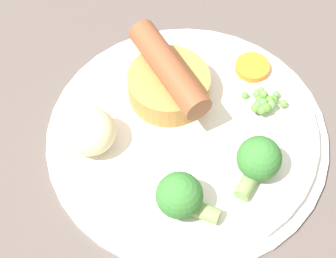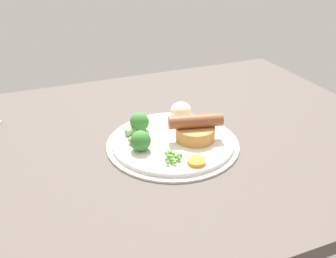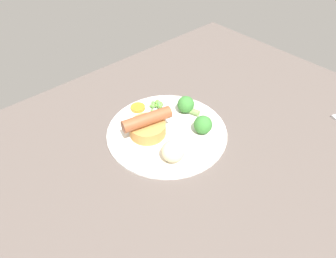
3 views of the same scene
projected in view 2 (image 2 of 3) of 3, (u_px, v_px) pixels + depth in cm
name	position (u px, v px, depth cm)	size (l,w,h in cm)	color
dining_table	(160.00, 142.00, 85.21)	(110.00, 80.00, 3.00)	#564C47
dinner_plate	(173.00, 142.00, 81.00)	(28.62, 28.62, 1.40)	silver
sausage_pudding	(195.00, 129.00, 79.60)	(11.81, 8.43, 5.70)	#BC8442
pea_pile	(171.00, 155.00, 72.92)	(4.42, 4.03, 1.89)	#66A444
broccoli_floret_near	(139.00, 122.00, 82.98)	(6.01, 4.40, 4.32)	#387A33
broccoli_floret_far	(140.00, 141.00, 75.87)	(4.24, 5.89, 4.24)	#387A33
potato_chunk_1	(181.00, 111.00, 87.84)	(4.95, 5.15, 4.36)	beige
carrot_slice_0	(196.00, 161.00, 72.14)	(3.68, 3.68, 0.76)	orange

